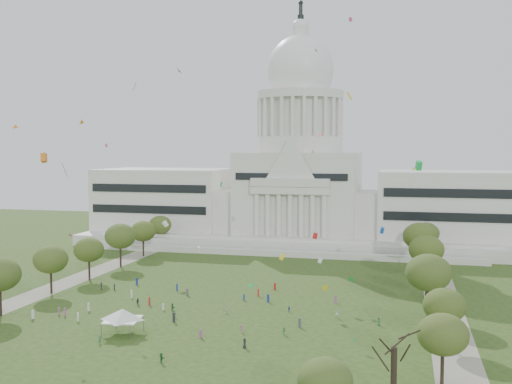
% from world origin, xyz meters
% --- Properties ---
extents(ground, '(400.00, 400.00, 0.00)m').
position_xyz_m(ground, '(0.00, 0.00, 0.00)').
color(ground, '#2D4415').
rests_on(ground, ground).
extents(capitol, '(160.00, 64.50, 91.30)m').
position_xyz_m(capitol, '(0.00, 113.59, 22.30)').
color(capitol, silver).
rests_on(capitol, ground).
extents(path_left, '(8.00, 160.00, 0.04)m').
position_xyz_m(path_left, '(-48.00, 30.00, 0.02)').
color(path_left, gray).
rests_on(path_left, ground).
extents(path_right, '(8.00, 160.00, 0.04)m').
position_xyz_m(path_right, '(48.00, 30.00, 0.02)').
color(path_right, gray).
rests_on(path_right, ground).
extents(row_tree_r_0, '(7.67, 7.67, 10.91)m').
position_xyz_m(row_tree_r_0, '(44.94, -19.59, 7.75)').
color(row_tree_r_0, black).
rests_on(row_tree_r_0, ground).
extents(row_tree_l_1, '(8.86, 8.86, 12.59)m').
position_xyz_m(row_tree_l_1, '(-44.07, -2.96, 8.95)').
color(row_tree_l_1, black).
rests_on(row_tree_l_1, ground).
extents(row_tree_r_1, '(7.58, 7.58, 10.78)m').
position_xyz_m(row_tree_r_1, '(46.22, -1.75, 7.66)').
color(row_tree_r_1, black).
rests_on(row_tree_r_1, ground).
extents(row_tree_l_2, '(8.42, 8.42, 11.97)m').
position_xyz_m(row_tree_l_2, '(-45.04, 17.30, 8.51)').
color(row_tree_l_2, black).
rests_on(row_tree_l_2, ground).
extents(row_tree_r_2, '(9.55, 9.55, 13.58)m').
position_xyz_m(row_tree_r_2, '(44.17, 17.44, 9.66)').
color(row_tree_r_2, black).
rests_on(row_tree_r_2, ground).
extents(row_tree_l_3, '(8.12, 8.12, 11.55)m').
position_xyz_m(row_tree_l_3, '(-44.09, 33.92, 8.21)').
color(row_tree_l_3, black).
rests_on(row_tree_l_3, ground).
extents(row_tree_r_3, '(7.01, 7.01, 9.98)m').
position_xyz_m(row_tree_r_3, '(44.40, 34.48, 7.08)').
color(row_tree_r_3, black).
rests_on(row_tree_r_3, ground).
extents(row_tree_l_4, '(9.29, 9.29, 13.21)m').
position_xyz_m(row_tree_l_4, '(-44.08, 52.42, 9.39)').
color(row_tree_l_4, black).
rests_on(row_tree_l_4, ground).
extents(row_tree_r_4, '(9.19, 9.19, 13.06)m').
position_xyz_m(row_tree_r_4, '(44.76, 50.04, 9.29)').
color(row_tree_r_4, black).
rests_on(row_tree_r_4, ground).
extents(row_tree_l_5, '(8.33, 8.33, 11.85)m').
position_xyz_m(row_tree_l_5, '(-45.22, 71.01, 8.42)').
color(row_tree_l_5, black).
rests_on(row_tree_l_5, ground).
extents(row_tree_r_5, '(9.82, 9.82, 13.96)m').
position_xyz_m(row_tree_r_5, '(43.49, 70.19, 9.93)').
color(row_tree_r_5, black).
rests_on(row_tree_r_5, ground).
extents(row_tree_l_6, '(8.19, 8.19, 11.64)m').
position_xyz_m(row_tree_l_6, '(-46.87, 89.14, 8.27)').
color(row_tree_l_6, black).
rests_on(row_tree_l_6, ground).
extents(row_tree_r_6, '(8.42, 8.42, 11.97)m').
position_xyz_m(row_tree_r_6, '(45.96, 88.13, 8.51)').
color(row_tree_r_6, black).
rests_on(row_tree_r_6, ground).
extents(near_tree_1, '(6.93, 6.93, 9.86)m').
position_xyz_m(near_tree_1, '(30.00, -40.00, 7.00)').
color(near_tree_1, black).
rests_on(near_tree_1, ground).
extents(big_bare_tree, '(6.00, 5.00, 12.80)m').
position_xyz_m(big_bare_tree, '(38.00, -28.00, 8.67)').
color(big_bare_tree, black).
rests_on(big_bare_tree, ground).
extents(event_tent, '(10.05, 10.05, 4.95)m').
position_xyz_m(event_tent, '(-13.16, -8.00, 3.84)').
color(event_tent, '#4C4C4C').
rests_on(event_tent, ground).
extents(person_0, '(0.97, 0.95, 1.69)m').
position_xyz_m(person_0, '(34.41, 9.36, 0.84)').
color(person_0, '#33723F').
rests_on(person_0, ground).
extents(person_2, '(0.95, 1.01, 1.77)m').
position_xyz_m(person_2, '(25.69, 12.63, 0.89)').
color(person_2, silver).
rests_on(person_2, ground).
extents(person_3, '(0.64, 1.04, 1.52)m').
position_xyz_m(person_3, '(8.76, -1.81, 0.76)').
color(person_3, '#994C8C').
rests_on(person_3, ground).
extents(person_4, '(0.74, 1.04, 1.61)m').
position_xyz_m(person_4, '(1.88, 10.75, 0.80)').
color(person_4, silver).
rests_on(person_4, ground).
extents(person_5, '(1.64, 1.56, 1.75)m').
position_xyz_m(person_5, '(-9.98, 9.44, 0.88)').
color(person_5, '#33723F').
rests_on(person_5, ground).
extents(person_6, '(0.84, 1.03, 1.82)m').
position_xyz_m(person_6, '(11.78, -10.46, 0.91)').
color(person_6, '#26262B').
rests_on(person_6, ground).
extents(person_7, '(0.67, 0.66, 1.49)m').
position_xyz_m(person_7, '(-14.52, -14.54, 0.74)').
color(person_7, '#33723F').
rests_on(person_7, ground).
extents(person_8, '(0.80, 0.50, 1.63)m').
position_xyz_m(person_8, '(-19.60, 12.25, 0.82)').
color(person_8, '#26262B').
rests_on(person_8, ground).
extents(person_9, '(1.07, 1.15, 1.61)m').
position_xyz_m(person_9, '(17.11, -1.28, 0.81)').
color(person_9, '#33723F').
rests_on(person_9, ground).
extents(person_10, '(0.67, 0.89, 1.35)m').
position_xyz_m(person_10, '(14.96, 14.98, 0.67)').
color(person_10, navy).
rests_on(person_10, ground).
extents(person_11, '(1.66, 1.49, 1.73)m').
position_xyz_m(person_11, '(0.34, -20.99, 0.87)').
color(person_11, '#33723F').
rests_on(person_11, ground).
extents(distant_crowd, '(60.58, 41.61, 1.95)m').
position_xyz_m(distant_crowd, '(-12.82, 14.40, 0.90)').
color(distant_crowd, silver).
rests_on(distant_crowd, ground).
extents(kite_swarm, '(82.63, 105.36, 61.16)m').
position_xyz_m(kite_swarm, '(1.91, 11.15, 25.18)').
color(kite_swarm, yellow).
rests_on(kite_swarm, ground).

